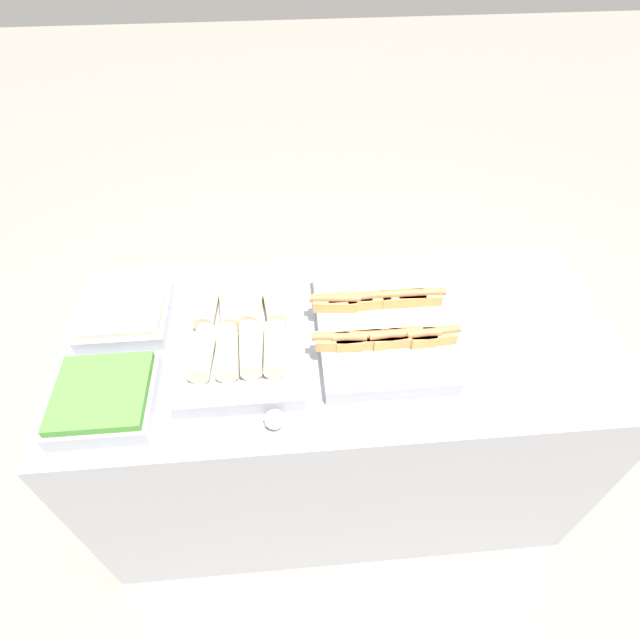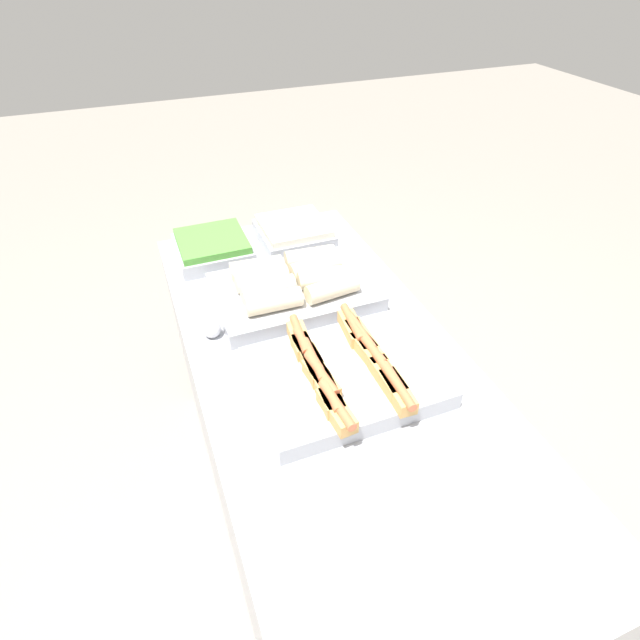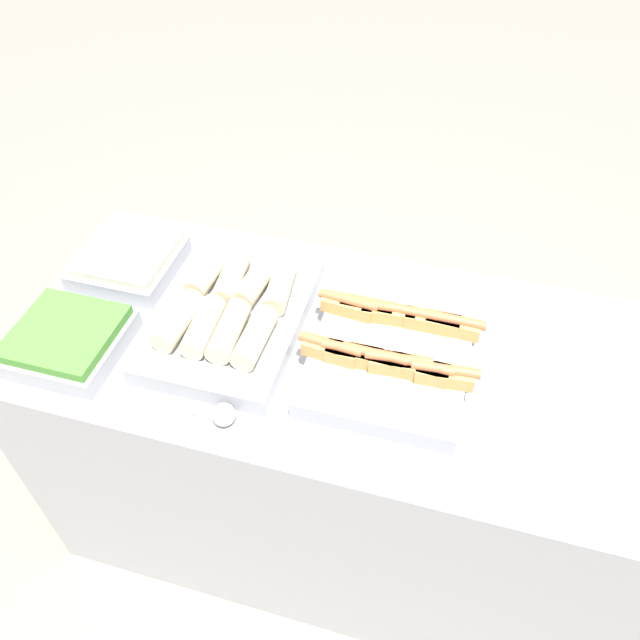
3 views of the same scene
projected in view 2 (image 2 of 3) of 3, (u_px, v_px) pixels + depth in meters
The scene contains 7 objects.
ground_plane at pixel (326, 522), 1.89m from camera, with size 12.00×12.00×0.00m, color gray.
counter at pixel (327, 453), 1.62m from camera, with size 1.60×0.71×0.86m.
tray_hotdogs at pixel (344, 373), 1.25m from camera, with size 0.40×0.46×0.10m.
tray_wraps at pixel (294, 287), 1.53m from camera, with size 0.33×0.48×0.11m.
tray_side_front at pixel (213, 247), 1.73m from camera, with size 0.25×0.25×0.07m.
tray_side_back at pixel (294, 232), 1.82m from camera, with size 0.25×0.25×0.07m.
serving_spoon_near at pixel (211, 327), 1.42m from camera, with size 0.25×0.05×0.05m.
Camera 2 is at (0.92, -0.38, 1.78)m, focal length 28.00 mm.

